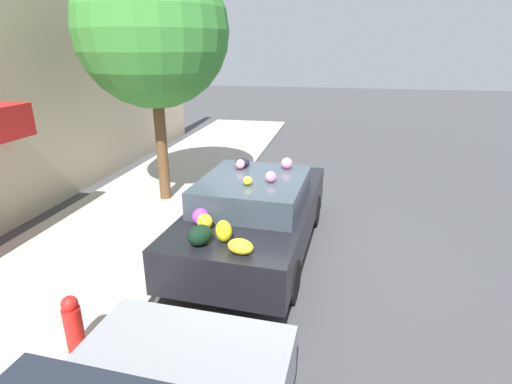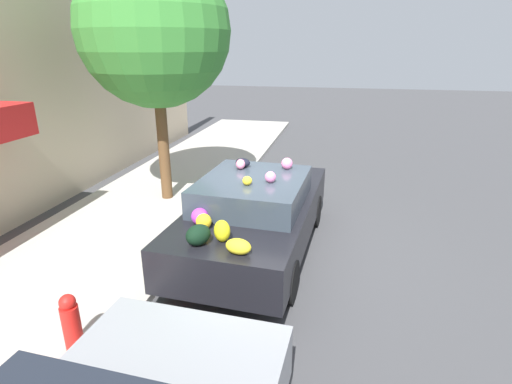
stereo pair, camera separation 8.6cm
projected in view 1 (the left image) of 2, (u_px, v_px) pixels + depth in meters
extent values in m
plane|color=#424244|center=(256.00, 250.00, 6.98)|extent=(60.00, 60.00, 0.00)
cube|color=#B2ADA3|center=(115.00, 233.00, 7.47)|extent=(24.00, 3.20, 0.11)
cylinder|color=brown|center=(162.00, 144.00, 8.65)|extent=(0.24, 0.24, 2.47)
sphere|color=#388433|center=(152.00, 30.00, 7.86)|extent=(3.04, 3.04, 3.04)
cylinder|color=red|center=(74.00, 329.00, 4.43)|extent=(0.20, 0.20, 0.55)
sphere|color=red|center=(69.00, 304.00, 4.31)|extent=(0.18, 0.18, 0.18)
cube|color=black|center=(256.00, 217.00, 6.76)|extent=(4.31, 2.06, 0.64)
cube|color=#333D47|center=(253.00, 191.00, 6.43)|extent=(1.98, 1.71, 0.42)
cylinder|color=black|center=(233.00, 202.00, 8.26)|extent=(0.62, 0.21, 0.61)
cylinder|color=black|center=(314.00, 210.00, 7.86)|extent=(0.62, 0.21, 0.61)
cylinder|color=black|center=(178.00, 265.00, 5.89)|extent=(0.62, 0.21, 0.61)
cylinder|color=black|center=(291.00, 281.00, 5.48)|extent=(0.62, 0.21, 0.61)
ellipsoid|color=yellow|center=(248.00, 181.00, 6.01)|extent=(0.15, 0.15, 0.14)
sphere|color=yellow|center=(205.00, 222.00, 5.53)|extent=(0.28, 0.28, 0.22)
sphere|color=#976026|center=(281.00, 172.00, 7.73)|extent=(0.28, 0.28, 0.22)
ellipsoid|color=pink|center=(271.00, 177.00, 6.12)|extent=(0.24, 0.23, 0.18)
ellipsoid|color=pink|center=(240.00, 164.00, 6.80)|extent=(0.25, 0.19, 0.17)
sphere|color=pink|center=(287.00, 163.00, 6.80)|extent=(0.22, 0.22, 0.19)
ellipsoid|color=brown|center=(302.00, 172.00, 7.90)|extent=(0.15, 0.14, 0.13)
sphere|color=#B239C4|center=(201.00, 217.00, 5.66)|extent=(0.34, 0.34, 0.25)
ellipsoid|color=yellow|center=(240.00, 246.00, 4.88)|extent=(0.29, 0.37, 0.19)
ellipsoid|color=black|center=(242.00, 163.00, 6.91)|extent=(0.25, 0.30, 0.15)
ellipsoid|color=yellow|center=(224.00, 231.00, 5.17)|extent=(0.32, 0.31, 0.29)
ellipsoid|color=black|center=(262.00, 173.00, 7.62)|extent=(0.39, 0.39, 0.25)
ellipsoid|color=yellow|center=(236.00, 173.00, 7.80)|extent=(0.17, 0.17, 0.14)
ellipsoid|color=green|center=(296.00, 177.00, 7.42)|extent=(0.24, 0.23, 0.22)
ellipsoid|color=black|center=(200.00, 235.00, 5.09)|extent=(0.44, 0.40, 0.26)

